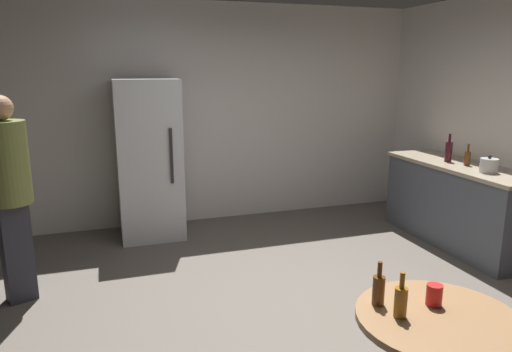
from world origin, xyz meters
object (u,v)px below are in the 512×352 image
at_px(beer_bottle_on_counter, 467,158).
at_px(foreground_table, 437,336).
at_px(beer_bottle_amber, 401,301).
at_px(wine_bottle_on_counter, 449,151).
at_px(refrigerator, 149,160).
at_px(plastic_cup_red, 434,295).
at_px(beer_bottle_brown, 379,289).
at_px(kettle, 489,165).
at_px(person_in_olive_shirt, 9,184).

bearing_deg(beer_bottle_on_counter, foreground_table, -133.87).
xyz_separation_m(beer_bottle_on_counter, foreground_table, (-2.18, -2.26, -0.35)).
relative_size(foreground_table, beer_bottle_amber, 3.48).
bearing_deg(beer_bottle_on_counter, wine_bottle_on_counter, 102.22).
bearing_deg(foreground_table, beer_bottle_amber, 162.88).
height_order(wine_bottle_on_counter, beer_bottle_on_counter, wine_bottle_on_counter).
relative_size(refrigerator, foreground_table, 2.25).
relative_size(beer_bottle_on_counter, plastic_cup_red, 2.09).
height_order(beer_bottle_brown, plastic_cup_red, beer_bottle_brown).
bearing_deg(foreground_table, refrigerator, 105.67).
distance_m(refrigerator, foreground_table, 3.79).
height_order(beer_bottle_amber, beer_bottle_brown, same).
xyz_separation_m(kettle, person_in_olive_shirt, (-4.36, 0.48, 0.03)).
xyz_separation_m(refrigerator, beer_bottle_amber, (0.84, -3.59, -0.08)).
relative_size(kettle, person_in_olive_shirt, 0.14).
bearing_deg(refrigerator, plastic_cup_red, -73.21).
height_order(refrigerator, wine_bottle_on_counter, refrigerator).
bearing_deg(beer_bottle_brown, wine_bottle_on_counter, 44.45).
bearing_deg(kettle, refrigerator, 151.14).
bearing_deg(beer_bottle_brown, kettle, 36.17).
bearing_deg(wine_bottle_on_counter, refrigerator, 159.96).
height_order(wine_bottle_on_counter, beer_bottle_brown, wine_bottle_on_counter).
height_order(wine_bottle_on_counter, person_in_olive_shirt, person_in_olive_shirt).
xyz_separation_m(refrigerator, beer_bottle_on_counter, (3.20, -1.38, 0.08)).
distance_m(wine_bottle_on_counter, person_in_olive_shirt, 4.36).
distance_m(refrigerator, beer_bottle_brown, 3.54).
bearing_deg(refrigerator, wine_bottle_on_counter, -20.04).
xyz_separation_m(refrigerator, wine_bottle_on_counter, (3.15, -1.15, 0.12)).
xyz_separation_m(refrigerator, kettle, (3.15, -1.73, 0.07)).
relative_size(refrigerator, beer_bottle_amber, 7.83).
bearing_deg(kettle, person_in_olive_shirt, 173.71).
bearing_deg(refrigerator, beer_bottle_on_counter, -23.36).
relative_size(foreground_table, beer_bottle_brown, 3.48).
bearing_deg(plastic_cup_red, beer_bottle_brown, 160.50).
xyz_separation_m(foreground_table, person_in_olive_shirt, (-2.24, 2.39, 0.37)).
bearing_deg(refrigerator, beer_bottle_amber, -76.87).
relative_size(beer_bottle_amber, beer_bottle_brown, 1.00).
height_order(kettle, wine_bottle_on_counter, wine_bottle_on_counter).
relative_size(kettle, beer_bottle_amber, 1.06).
bearing_deg(person_in_olive_shirt, kettle, 60.93).
bearing_deg(wine_bottle_on_counter, beer_bottle_on_counter, -77.78).
bearing_deg(kettle, beer_bottle_amber, -141.26).
bearing_deg(beer_bottle_amber, beer_bottle_on_counter, 43.05).
bearing_deg(foreground_table, wine_bottle_on_counter, 49.59).
xyz_separation_m(beer_bottle_brown, plastic_cup_red, (0.26, -0.09, -0.03)).
height_order(foreground_table, beer_bottle_brown, beer_bottle_brown).
relative_size(wine_bottle_on_counter, beer_bottle_on_counter, 1.35).
height_order(kettle, beer_bottle_amber, kettle).
bearing_deg(beer_bottle_brown, refrigerator, 103.12).
bearing_deg(foreground_table, beer_bottle_brown, 137.94).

